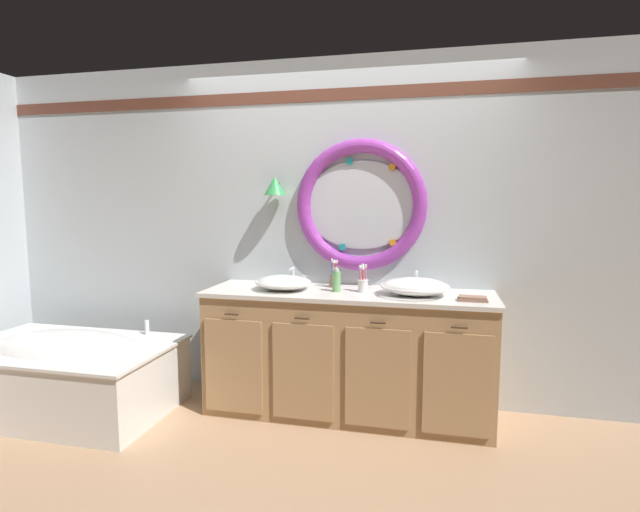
{
  "coord_description": "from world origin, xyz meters",
  "views": [
    {
      "loc": [
        0.68,
        -3.1,
        1.55
      ],
      "look_at": [
        -0.11,
        0.25,
        1.15
      ],
      "focal_mm": 27.42,
      "sensor_mm": 36.0,
      "label": 1
    }
  ],
  "objects_px": {
    "sink_basin_left": "(283,282)",
    "toothbrush_holder_left": "(334,280)",
    "toothbrush_holder_right": "(363,284)",
    "soap_dispenser": "(336,281)",
    "sink_basin_right": "(415,286)",
    "bathtub": "(67,370)",
    "folded_hand_towel": "(473,299)"
  },
  "relations": [
    {
      "from": "bathtub",
      "to": "folded_hand_towel",
      "type": "relative_size",
      "value": 8.25
    },
    {
      "from": "sink_basin_right",
      "to": "toothbrush_holder_left",
      "type": "xyz_separation_m",
      "value": [
        -0.6,
        0.18,
        -0.0
      ]
    },
    {
      "from": "sink_basin_left",
      "to": "toothbrush_holder_left",
      "type": "relative_size",
      "value": 1.89
    },
    {
      "from": "sink_basin_left",
      "to": "toothbrush_holder_left",
      "type": "bearing_deg",
      "value": 28.0
    },
    {
      "from": "sink_basin_left",
      "to": "toothbrush_holder_right",
      "type": "bearing_deg",
      "value": 4.12
    },
    {
      "from": "toothbrush_holder_left",
      "to": "folded_hand_towel",
      "type": "height_order",
      "value": "toothbrush_holder_left"
    },
    {
      "from": "sink_basin_right",
      "to": "soap_dispenser",
      "type": "height_order",
      "value": "soap_dispenser"
    },
    {
      "from": "bathtub",
      "to": "sink_basin_left",
      "type": "relative_size",
      "value": 3.78
    },
    {
      "from": "bathtub",
      "to": "toothbrush_holder_left",
      "type": "relative_size",
      "value": 7.14
    },
    {
      "from": "sink_basin_left",
      "to": "soap_dispenser",
      "type": "distance_m",
      "value": 0.39
    },
    {
      "from": "toothbrush_holder_right",
      "to": "bathtub",
      "type": "bearing_deg",
      "value": -168.34
    },
    {
      "from": "toothbrush_holder_right",
      "to": "toothbrush_holder_left",
      "type": "bearing_deg",
      "value": 149.38
    },
    {
      "from": "bathtub",
      "to": "soap_dispenser",
      "type": "bearing_deg",
      "value": 11.92
    },
    {
      "from": "bathtub",
      "to": "folded_hand_towel",
      "type": "height_order",
      "value": "folded_hand_towel"
    },
    {
      "from": "toothbrush_holder_left",
      "to": "soap_dispenser",
      "type": "relative_size",
      "value": 1.22
    },
    {
      "from": "bathtub",
      "to": "soap_dispenser",
      "type": "relative_size",
      "value": 8.72
    },
    {
      "from": "sink_basin_left",
      "to": "folded_hand_towel",
      "type": "xyz_separation_m",
      "value": [
        1.31,
        -0.1,
        -0.04
      ]
    },
    {
      "from": "sink_basin_left",
      "to": "soap_dispenser",
      "type": "xyz_separation_m",
      "value": [
        0.39,
        0.01,
        0.03
      ]
    },
    {
      "from": "toothbrush_holder_left",
      "to": "folded_hand_towel",
      "type": "relative_size",
      "value": 1.16
    },
    {
      "from": "bathtub",
      "to": "soap_dispenser",
      "type": "height_order",
      "value": "soap_dispenser"
    },
    {
      "from": "sink_basin_left",
      "to": "toothbrush_holder_right",
      "type": "distance_m",
      "value": 0.58
    },
    {
      "from": "toothbrush_holder_left",
      "to": "soap_dispenser",
      "type": "height_order",
      "value": "toothbrush_holder_left"
    },
    {
      "from": "toothbrush_holder_left",
      "to": "soap_dispenser",
      "type": "xyz_separation_m",
      "value": [
        0.05,
        -0.17,
        0.02
      ]
    },
    {
      "from": "sink_basin_right",
      "to": "toothbrush_holder_left",
      "type": "bearing_deg",
      "value": 163.17
    },
    {
      "from": "sink_basin_right",
      "to": "toothbrush_holder_left",
      "type": "height_order",
      "value": "toothbrush_holder_left"
    },
    {
      "from": "folded_hand_towel",
      "to": "soap_dispenser",
      "type": "bearing_deg",
      "value": 172.9
    },
    {
      "from": "toothbrush_holder_left",
      "to": "sink_basin_left",
      "type": "bearing_deg",
      "value": -152.0
    },
    {
      "from": "bathtub",
      "to": "toothbrush_holder_left",
      "type": "xyz_separation_m",
      "value": [
        1.88,
        0.58,
        0.65
      ]
    },
    {
      "from": "toothbrush_holder_right",
      "to": "soap_dispenser",
      "type": "relative_size",
      "value": 1.14
    },
    {
      "from": "toothbrush_holder_right",
      "to": "soap_dispenser",
      "type": "bearing_deg",
      "value": -171.04
    },
    {
      "from": "soap_dispenser",
      "to": "toothbrush_holder_right",
      "type": "bearing_deg",
      "value": 8.96
    },
    {
      "from": "bathtub",
      "to": "folded_hand_towel",
      "type": "distance_m",
      "value": 2.93
    }
  ]
}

